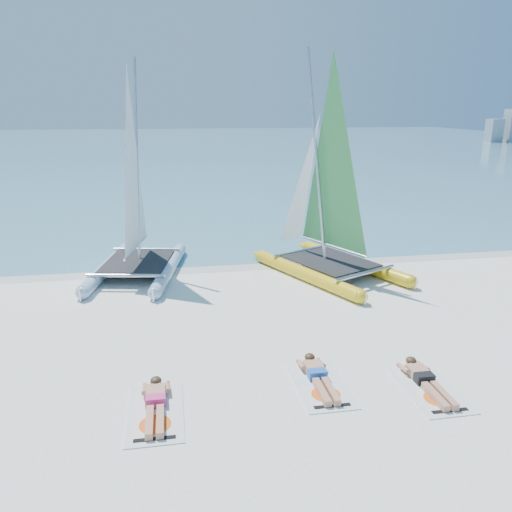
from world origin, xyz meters
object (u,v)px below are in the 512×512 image
(catamaran_yellow, at_px, (321,202))
(towel_a, at_px, (156,413))
(towel_b, at_px, (320,385))
(sunbather_a, at_px, (155,402))
(sunbather_c, at_px, (425,379))
(catamaran_blue, at_px, (135,210))
(sunbather_b, at_px, (318,375))
(towel_c, at_px, (429,389))

(catamaran_yellow, bearing_deg, towel_a, -150.12)
(towel_b, bearing_deg, sunbather_a, -176.02)
(sunbather_c, bearing_deg, towel_a, -178.89)
(towel_b, distance_m, sunbather_c, 2.09)
(towel_b, bearing_deg, towel_a, -172.63)
(catamaran_blue, relative_size, catamaran_yellow, 0.96)
(sunbather_b, distance_m, towel_c, 2.18)
(sunbather_b, height_order, towel_c, sunbather_b)
(catamaran_yellow, distance_m, towel_b, 7.75)
(towel_a, distance_m, towel_c, 5.27)
(catamaran_yellow, relative_size, sunbather_b, 4.27)
(towel_b, distance_m, towel_c, 2.12)
(towel_a, xyz_separation_m, sunbather_a, (0.00, 0.19, 0.11))
(towel_b, distance_m, sunbather_b, 0.22)
(towel_a, height_order, sunbather_b, sunbather_b)
(catamaran_blue, bearing_deg, catamaran_yellow, 3.75)
(catamaran_yellow, relative_size, towel_b, 3.98)
(towel_a, bearing_deg, towel_b, 7.37)
(sunbather_b, bearing_deg, sunbather_c, -13.78)
(towel_c, bearing_deg, towel_a, 179.02)
(catamaran_yellow, relative_size, towel_c, 3.98)
(towel_a, relative_size, sunbather_a, 1.07)
(sunbather_b, bearing_deg, catamaran_yellow, 73.21)
(towel_a, bearing_deg, sunbather_a, 90.00)
(sunbather_b, bearing_deg, catamaran_blue, 117.30)
(towel_b, bearing_deg, towel_c, -13.78)
(towel_b, bearing_deg, sunbather_c, -8.65)
(towel_c, bearing_deg, sunbather_a, 176.94)
(towel_a, height_order, sunbather_c, sunbather_c)
(sunbather_a, height_order, sunbather_c, same)
(catamaran_blue, distance_m, sunbather_b, 8.79)
(catamaran_blue, relative_size, sunbather_a, 4.10)
(catamaran_yellow, bearing_deg, sunbather_c, -115.11)
(catamaran_blue, relative_size, towel_c, 3.83)
(catamaran_yellow, height_order, sunbather_c, catamaran_yellow)
(sunbather_a, distance_m, sunbather_c, 5.27)
(catamaran_blue, distance_m, sunbather_c, 10.28)
(catamaran_yellow, distance_m, towel_a, 9.48)
(catamaran_blue, distance_m, catamaran_yellow, 6.06)
(towel_a, xyz_separation_m, sunbather_c, (5.27, 0.10, 0.11))
(catamaran_yellow, height_order, towel_c, catamaran_yellow)
(sunbather_a, height_order, sunbather_b, same)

